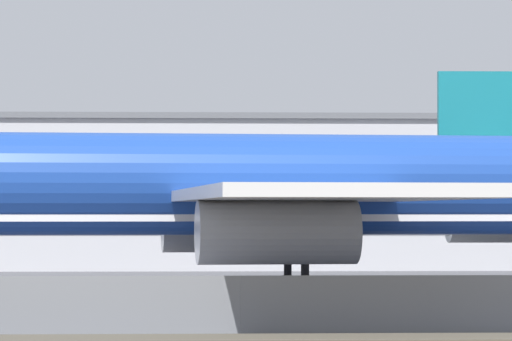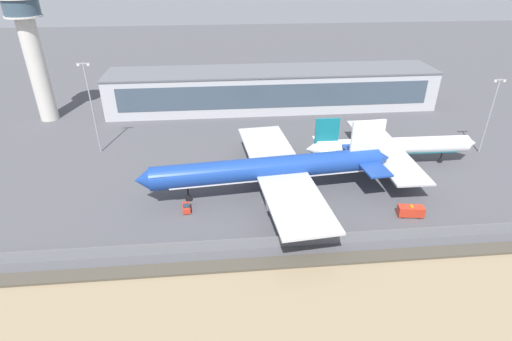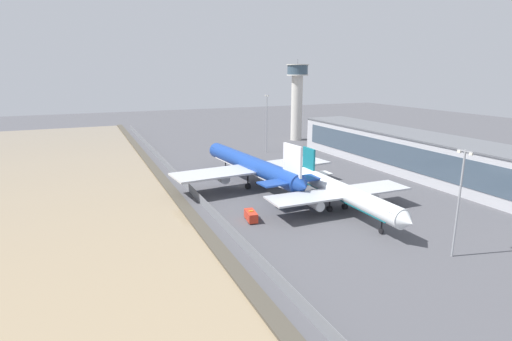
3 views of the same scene
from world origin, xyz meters
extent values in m
plane|color=#4C4C51|center=(0.00, 0.00, 0.00)|extent=(500.00, 500.00, 0.00)
cube|color=slate|center=(0.00, -16.00, 1.24)|extent=(280.00, 0.08, 2.49)
cylinder|color=slate|center=(0.00, -16.00, 1.24)|extent=(0.10, 0.10, 2.49)
cylinder|color=#193D93|center=(-0.02, 3.14, 6.38)|extent=(51.54, 9.98, 5.21)
cube|color=silver|center=(-0.02, 3.14, 4.94)|extent=(43.79, 8.23, 0.94)
cube|color=#B7BABF|center=(3.69, -8.87, 5.73)|extent=(13.54, 25.56, 0.52)
cube|color=#B7BABF|center=(1.38, 15.63, 5.73)|extent=(13.54, 25.56, 0.52)
cylinder|color=#B7BABF|center=(1.97, -7.06, 4.03)|extent=(7.42, 3.52, 2.86)
cylinder|color=#B7BABF|center=(0.03, 13.53, 4.03)|extent=(7.42, 3.52, 2.86)
cylinder|color=black|center=(3.81, 0.75, 2.25)|extent=(0.42, 0.42, 3.05)
cylinder|color=black|center=(3.81, 0.75, 0.73)|extent=(1.78, 1.32, 1.68)
cylinder|color=black|center=(3.30, 6.20, 2.25)|extent=(0.42, 0.42, 3.05)
cylinder|color=black|center=(3.30, 6.20, 0.73)|extent=(1.78, 1.32, 1.68)
cone|color=white|center=(12.15, 14.22, 5.29)|extent=(2.85, 3.92, 3.89)
cube|color=#14707A|center=(15.68, 14.18, 9.61)|extent=(5.86, 0.57, 7.35)
cube|color=white|center=(15.71, 17.62, 5.62)|extent=(3.97, 6.91, 0.35)
cube|color=white|center=(15.65, 10.75, 5.62)|extent=(3.97, 6.91, 0.35)
cube|color=#B2B2B7|center=(8.35, 60.45, 6.40)|extent=(111.33, 18.08, 12.81)
cube|color=#3D4C5B|center=(8.35, 51.33, 7.05)|extent=(102.42, 0.16, 7.69)
cube|color=#5B5E63|center=(8.35, 60.45, 13.06)|extent=(111.93, 18.68, 0.50)
camera|label=1|loc=(-1.88, -73.69, 4.93)|focal=105.00mm
camera|label=2|loc=(-10.11, -73.74, 48.11)|focal=28.00mm
camera|label=3|loc=(108.61, -42.56, 33.85)|focal=28.00mm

